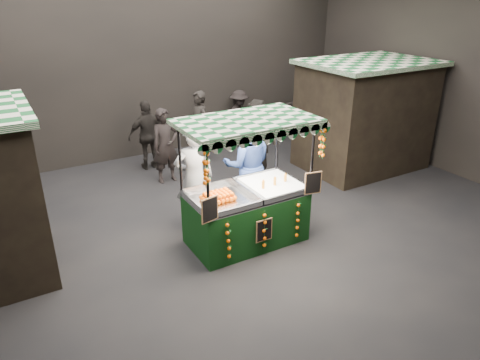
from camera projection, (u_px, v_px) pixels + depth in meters
ground at (237, 237)px, 7.92m from camera, size 12.00×12.00×0.00m
market_hall at (236, 42)px, 6.56m from camera, size 12.10×10.10×5.05m
neighbour_stall_right at (364, 115)px, 10.60m from camera, size 3.00×2.20×2.60m
juice_stall at (248, 206)px, 7.52m from camera, size 2.30×1.35×2.22m
vendor_grey at (194, 178)px, 7.91m from camera, size 0.80×0.62×1.96m
vendor_blue at (248, 165)px, 8.46m from camera, size 1.19×1.08×1.98m
shopper_0 at (166, 146)px, 9.90m from camera, size 0.65×0.45×1.72m
shopper_1 at (258, 144)px, 9.68m from camera, size 1.18×1.19×1.95m
shopper_2 at (148, 135)px, 10.63m from camera, size 1.00×0.43×1.70m
shopper_3 at (239, 117)px, 12.50m from camera, size 1.13×0.95×1.52m
shopper_5 at (304, 112)px, 12.33m from camera, size 1.47×1.69×1.85m
shopper_6 at (199, 127)px, 11.11m from camera, size 0.50×0.70×1.80m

